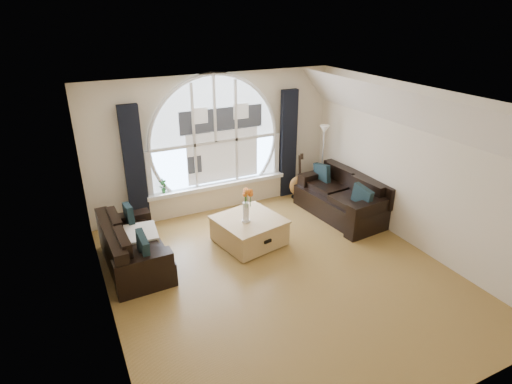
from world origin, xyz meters
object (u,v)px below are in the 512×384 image
(vase_flowers, at_px, (246,201))
(potted_plant, at_px, (163,186))
(sofa_right, at_px, (342,197))
(coffee_chest, at_px, (249,230))
(guitar, at_px, (298,176))
(sofa_left, at_px, (134,244))
(floor_lamp, at_px, (322,162))

(vase_flowers, relative_size, potted_plant, 2.44)
(sofa_right, distance_m, potted_plant, 3.47)
(coffee_chest, height_order, guitar, guitar)
(guitar, xyz_separation_m, potted_plant, (-2.80, 0.33, 0.16))
(vase_flowers, distance_m, guitar, 2.23)
(sofa_right, distance_m, guitar, 1.12)
(sofa_left, height_order, guitar, guitar)
(sofa_left, relative_size, floor_lamp, 1.05)
(coffee_chest, height_order, floor_lamp, floor_lamp)
(vase_flowers, xyz_separation_m, potted_plant, (-1.00, 1.61, -0.17))
(sofa_right, bearing_deg, sofa_left, 174.86)
(guitar, bearing_deg, potted_plant, -169.98)
(sofa_left, bearing_deg, coffee_chest, -6.25)
(vase_flowers, relative_size, floor_lamp, 0.44)
(sofa_left, height_order, vase_flowers, vase_flowers)
(coffee_chest, relative_size, potted_plant, 3.63)
(coffee_chest, xyz_separation_m, floor_lamp, (2.22, 1.08, 0.55))
(sofa_left, distance_m, potted_plant, 1.67)
(sofa_right, bearing_deg, coffee_chest, 179.10)
(sofa_left, relative_size, sofa_right, 0.89)
(vase_flowers, bearing_deg, coffee_chest, 35.47)
(guitar, bearing_deg, sofa_right, -53.65)
(sofa_left, xyz_separation_m, guitar, (3.65, 1.07, 0.13))
(coffee_chest, bearing_deg, potted_plant, 113.45)
(coffee_chest, relative_size, floor_lamp, 0.65)
(coffee_chest, bearing_deg, sofa_right, -7.01)
(sofa_left, relative_size, potted_plant, 5.86)
(sofa_right, xyz_separation_m, floor_lamp, (0.13, 0.91, 0.40))
(vase_flowers, bearing_deg, sofa_left, 173.71)
(sofa_right, height_order, vase_flowers, vase_flowers)
(coffee_chest, height_order, vase_flowers, vase_flowers)
(coffee_chest, height_order, potted_plant, potted_plant)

